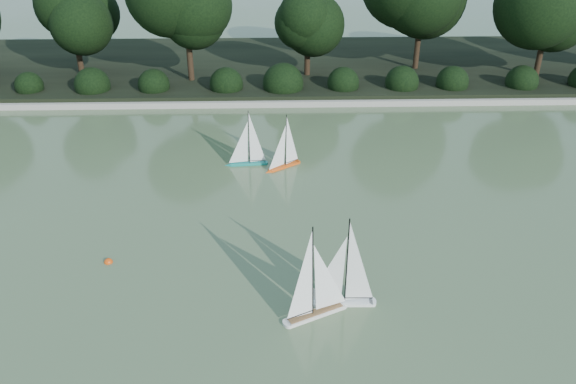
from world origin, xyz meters
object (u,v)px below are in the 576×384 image
Objects in this scene: sailboat_white_b at (321,300)px; sailboat_teal at (245,156)px; sailboat_white_a at (336,290)px; race_buoy at (109,262)px; sailboat_orange at (282,159)px.

sailboat_teal is (-1.45, 5.63, -0.04)m from sailboat_white_b.
sailboat_white_a is 0.36m from sailboat_white_b.
sailboat_teal is at bearing 60.12° from race_buoy.
sailboat_white_a reaches higher than sailboat_orange.
sailboat_white_a is 5.24m from sailboat_orange.
sailboat_orange is 5.10m from race_buoy.
sailboat_teal is 9.40× the size of race_buoy.
sailboat_white_b is (-0.27, -0.24, -0.00)m from sailboat_white_a.
sailboat_white_b is at bearing -84.38° from sailboat_orange.
sailboat_white_b is at bearing -75.55° from sailboat_teal.
sailboat_white_a reaches higher than sailboat_teal.
sailboat_white_a is at bearing -17.42° from race_buoy.
sailboat_orange reaches higher than race_buoy.
sailboat_white_b is 1.18× the size of sailboat_teal.
race_buoy is (-3.81, 1.52, -0.27)m from sailboat_white_b.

